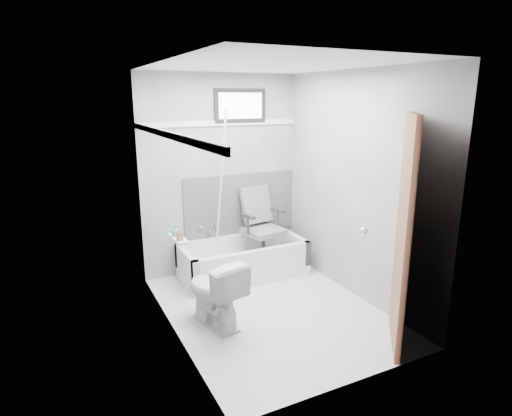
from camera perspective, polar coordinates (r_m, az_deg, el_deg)
floor at (r=4.52m, az=2.02°, el=-13.38°), size 2.60×2.60×0.00m
ceiling at (r=4.01m, az=2.34°, el=18.57°), size 2.60×2.60×0.00m
wall_back at (r=5.26m, az=-4.61°, el=4.45°), size 2.00×0.02×2.40m
wall_front at (r=3.06m, az=13.86°, el=-3.33°), size 2.00×0.02×2.40m
wall_left at (r=3.74m, az=-11.42°, el=0.05°), size 0.02×2.60×2.40m
wall_right at (r=4.65m, az=13.08°, el=2.79°), size 0.02×2.60×2.40m
bathtub at (r=5.24m, az=-1.69°, el=-6.81°), size 1.50×0.70×0.42m
office_chair at (r=5.29m, az=0.99°, el=-2.37°), size 0.62×0.62×0.92m
toilet at (r=4.13m, az=-5.57°, el=-11.12°), size 0.52×0.75×0.67m
door at (r=3.82m, az=24.86°, el=-3.87°), size 0.78×0.78×2.00m
window at (r=5.26m, az=-2.14°, el=13.47°), size 0.66×0.04×0.40m
backerboard at (r=5.43m, az=-2.04°, el=0.49°), size 1.50×0.02×0.78m
trim_back at (r=5.17m, az=-4.70°, el=11.20°), size 2.00×0.02×0.06m
trim_left at (r=3.64m, az=-11.71°, el=9.56°), size 0.02×2.60×0.06m
pole at (r=5.03m, az=-4.77°, el=2.23°), size 0.02×0.46×1.91m
shelf at (r=3.87m, az=-10.31°, el=-4.05°), size 0.10×0.32×0.02m
soap_bottle_a at (r=3.77m, az=-10.16°, el=-3.48°), size 0.06×0.06×0.11m
soap_bottle_b at (r=3.90m, az=-10.74°, el=-2.98°), size 0.11×0.11×0.10m
faucet at (r=5.31m, az=-6.36°, el=-2.70°), size 0.26×0.10×0.16m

